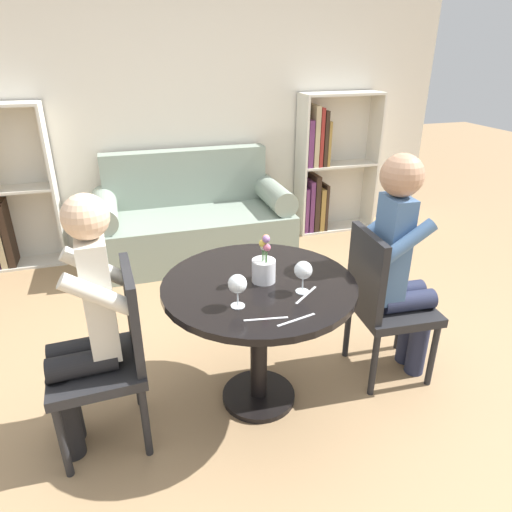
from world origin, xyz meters
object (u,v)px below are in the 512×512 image
object	(u,v)px
flower_vase	(264,267)
chair_right	(383,299)
person_right	(402,263)
couch	(193,223)
wine_glass_right	(303,271)
chair_left	(111,352)
bookshelf_right	(325,168)
wine_glass_left	(237,285)
person_left	(85,326)

from	to	relation	value
flower_vase	chair_right	bearing A→B (deg)	1.12
person_right	flower_vase	distance (m)	0.79
couch	flower_vase	world-z (taller)	flower_vase
flower_vase	wine_glass_right	bearing A→B (deg)	-47.49
flower_vase	chair_left	bearing A→B (deg)	-176.80
couch	person_right	bearing A→B (deg)	-67.86
couch	bookshelf_right	size ratio (longest dim) A/B	1.25
couch	person_right	world-z (taller)	person_right
person_right	wine_glass_right	world-z (taller)	person_right
flower_vase	couch	bearing A→B (deg)	90.74
couch	flower_vase	xyz separation A→B (m)	(0.03, -2.00, 0.49)
wine_glass_left	person_right	bearing A→B (deg)	11.36
chair_right	person_right	size ratio (longest dim) A/B	0.69
chair_right	person_right	distance (m)	0.23
chair_left	person_left	world-z (taller)	person_left
bookshelf_right	chair_left	xyz separation A→B (m)	(-2.14, -2.31, -0.16)
couch	bookshelf_right	world-z (taller)	bookshelf_right
chair_left	wine_glass_left	distance (m)	0.68
couch	flower_vase	distance (m)	2.06
person_left	wine_glass_left	world-z (taller)	person_left
person_right	flower_vase	size ratio (longest dim) A/B	5.16
flower_vase	bookshelf_right	bearing A→B (deg)	58.50
couch	chair_left	world-z (taller)	couch
chair_left	wine_glass_right	bearing A→B (deg)	80.37
chair_left	wine_glass_left	xyz separation A→B (m)	(0.57, -0.15, 0.34)
person_left	flower_vase	size ratio (longest dim) A/B	4.95
person_right	wine_glass_right	distance (m)	0.67
chair_left	chair_right	size ratio (longest dim) A/B	1.00
bookshelf_right	flower_vase	distance (m)	2.66
chair_right	chair_left	bearing A→B (deg)	96.10
bookshelf_right	couch	bearing A→B (deg)	-169.28
bookshelf_right	person_right	world-z (taller)	bookshelf_right
bookshelf_right	wine_glass_right	world-z (taller)	bookshelf_right
bookshelf_right	wine_glass_left	bearing A→B (deg)	-122.61
chair_right	flower_vase	xyz separation A→B (m)	(-0.70, -0.01, 0.31)
chair_left	person_right	distance (m)	1.55
person_left	person_right	world-z (taller)	person_right
bookshelf_right	wine_glass_right	size ratio (longest dim) A/B	8.75
wine_glass_left	chair_left	bearing A→B (deg)	165.41
wine_glass_right	flower_vase	bearing A→B (deg)	132.51
wine_glass_left	flower_vase	size ratio (longest dim) A/B	0.61
bookshelf_right	wine_glass_right	xyz separation A→B (m)	(-1.25, -2.42, 0.18)
chair_right	couch	bearing A→B (deg)	24.05
chair_left	flower_vase	distance (m)	0.81
chair_right	wine_glass_right	xyz separation A→B (m)	(-0.56, -0.17, 0.34)
bookshelf_right	flower_vase	world-z (taller)	bookshelf_right
person_left	chair_left	bearing A→B (deg)	91.67
chair_left	person_right	bearing A→B (deg)	89.20
flower_vase	person_left	bearing A→B (deg)	-176.70
chair_left	chair_right	bearing A→B (deg)	89.68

